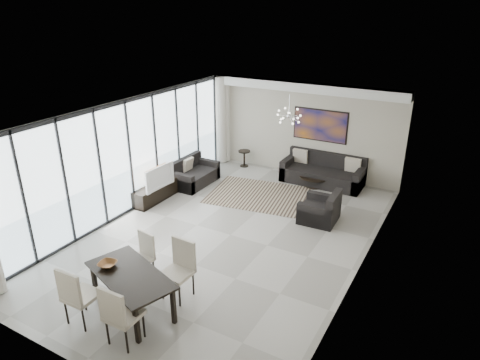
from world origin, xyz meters
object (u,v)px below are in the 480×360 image
Objects in this scene: coffee_table at (314,180)px; sofa_main at (323,174)px; tv_console at (155,193)px; dining_table at (131,278)px; television at (157,177)px.

sofa_main is (0.14, 0.33, 0.12)m from coffee_table.
tv_console is 4.55m from dining_table.
sofa_main is 1.64× the size of tv_console.
tv_console is at bearing -137.86° from coffee_table.
sofa_main is 4.94m from television.
dining_table is at bearing -55.30° from tv_console.
television reaches higher than coffee_table.
coffee_table is at bearing 82.78° from dining_table.
television reaches higher than tv_console.
coffee_table is 4.65m from tv_console.
sofa_main is at bearing 66.84° from coffee_table.
tv_console is 1.37× the size of television.
dining_table reaches higher than tv_console.
sofa_main reaches higher than coffee_table.
television is at bearing -135.83° from coffee_table.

